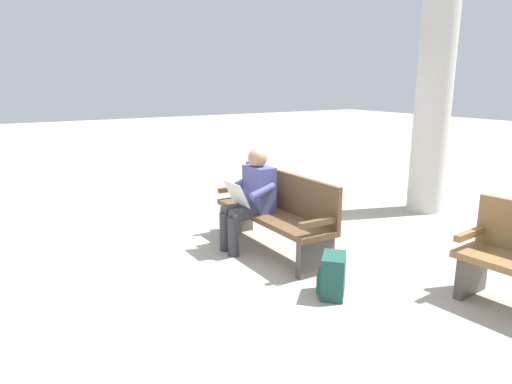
{
  "coord_description": "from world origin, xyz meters",
  "views": [
    {
      "loc": [
        -4.16,
        2.8,
        1.92
      ],
      "look_at": [
        0.1,
        0.15,
        0.7
      ],
      "focal_mm": 32.16,
      "sensor_mm": 36.0,
      "label": 1
    }
  ],
  "objects_px": {
    "bench_near": "(277,212)",
    "support_pillar": "(435,77)",
    "backpack": "(333,276)",
    "person_seated": "(251,196)"
  },
  "relations": [
    {
      "from": "backpack",
      "to": "support_pillar",
      "type": "distance_m",
      "value": 3.86
    },
    {
      "from": "bench_near",
      "to": "support_pillar",
      "type": "height_order",
      "value": "support_pillar"
    },
    {
      "from": "person_seated",
      "to": "support_pillar",
      "type": "relative_size",
      "value": 0.3
    },
    {
      "from": "bench_near",
      "to": "backpack",
      "type": "distance_m",
      "value": 1.29
    },
    {
      "from": "person_seated",
      "to": "backpack",
      "type": "distance_m",
      "value": 1.5
    },
    {
      "from": "bench_near",
      "to": "backpack",
      "type": "height_order",
      "value": "bench_near"
    },
    {
      "from": "bench_near",
      "to": "person_seated",
      "type": "relative_size",
      "value": 1.53
    },
    {
      "from": "support_pillar",
      "to": "bench_near",
      "type": "bearing_deg",
      "value": 94.26
    },
    {
      "from": "person_seated",
      "to": "support_pillar",
      "type": "distance_m",
      "value": 3.38
    },
    {
      "from": "person_seated",
      "to": "support_pillar",
      "type": "xyz_separation_m",
      "value": [
        0.02,
        -3.11,
        1.34
      ]
    }
  ]
}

